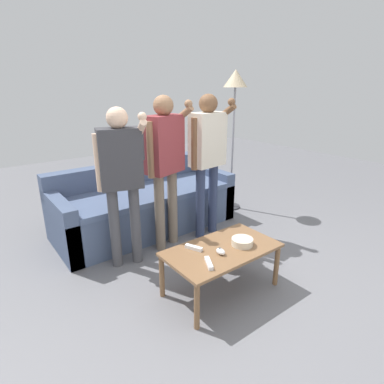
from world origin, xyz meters
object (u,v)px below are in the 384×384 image
Objects in this scene: player_right at (208,150)px; game_remote_wand_far at (209,263)px; coffee_table at (221,253)px; snack_bowl at (242,242)px; player_center at (165,156)px; couch at (145,205)px; game_remote_nunchuk at (221,251)px; floor_lamp at (235,91)px; game_remote_wand_near at (194,248)px; player_left at (121,171)px.

game_remote_wand_far is (-0.86, -1.05, -0.59)m from player_right.
snack_bowl is (0.18, -0.07, 0.08)m from coffee_table.
snack_bowl is 0.11× the size of player_center.
snack_bowl is at bearing -87.82° from couch.
game_remote_nunchuk is 2.40m from floor_lamp.
player_center is at bearing 71.86° from game_remote_wand_near.
player_right reaches higher than player_center.
couch is at bearing 86.20° from player_center.
game_remote_wand_near is (-0.28, -0.84, -0.59)m from player_center.
game_remote_wand_near is at bearing -142.65° from floor_lamp.
player_left is 1.05m from player_right.
player_center is 0.53m from player_right.
floor_lamp is (1.26, 1.44, 1.18)m from snack_bowl.
player_right is 1.27m from game_remote_wand_near.
couch is 13.40× the size of game_remote_wand_far.
game_remote_wand_near is 0.96× the size of game_remote_wand_far.
couch is 1.60m from snack_bowl.
floor_lamp is at bearing 41.70° from game_remote_wand_far.
game_remote_wand_near is at bearing -135.33° from player_right.
floor_lamp reaches higher than player_center.
floor_lamp reaches higher than couch.
floor_lamp is 2.38m from game_remote_wand_near.
floor_lamp is 11.77× the size of game_remote_wand_far.
coffee_table is at bearing -123.35° from player_right.
player_left is 1.17m from game_remote_wand_far.
player_right is at bearing 66.45° from snack_bowl.
player_center is (0.52, 0.08, 0.05)m from player_left.
coffee_table is 0.24m from game_remote_wand_near.
couch reaches higher than game_remote_nunchuk.
snack_bowl is (0.06, -1.59, 0.14)m from couch.
snack_bowl is 1.22m from player_right.
couch is at bearing 92.18° from snack_bowl.
player_left reaches higher than couch.
player_right is (0.60, 0.92, 0.66)m from coffee_table.
player_center is at bearing -163.34° from floor_lamp.
coffee_table is at bearing -136.32° from floor_lamp.
snack_bowl is 1.25m from player_left.
snack_bowl reaches higher than coffee_table.
player_left is (-1.88, -0.48, -0.66)m from floor_lamp.
game_remote_wand_near is 0.26m from game_remote_wand_far.
player_right is (-0.84, -0.46, -0.60)m from floor_lamp.
player_left is 9.51× the size of game_remote_wand_far.
snack_bowl is 2.25m from floor_lamp.
snack_bowl reaches higher than game_remote_wand_far.
game_remote_nunchuk is at bearing -68.81° from player_left.
player_right is (0.43, 0.98, 0.58)m from snack_bowl.
player_center reaches higher than player_left.
game_remote_nunchuk reaches higher than game_remote_wand_far.
player_center is at bearing 85.43° from coffee_table.
game_remote_nunchuk is 0.05× the size of player_right.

